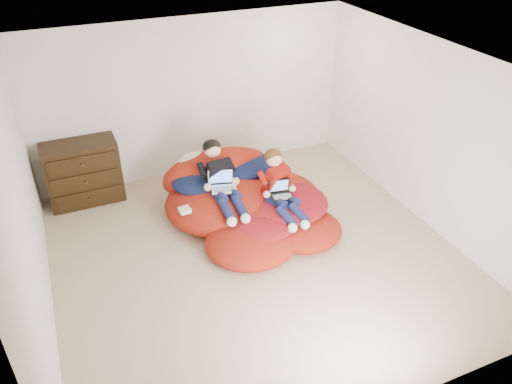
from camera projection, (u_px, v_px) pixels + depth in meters
name	position (u px, v px, depth m)	size (l,w,h in m)	color
room_shell	(256.00, 242.00, 6.36)	(5.10, 5.10, 2.77)	tan
dresser	(83.00, 173.00, 7.35)	(1.05, 0.59, 0.95)	black
beanbag_pile	(246.00, 201.00, 7.10)	(2.25, 2.37, 0.87)	#B02313
cream_pillow	(194.00, 162.00, 7.32)	(0.48, 0.31, 0.31)	beige
older_boy	(220.00, 176.00, 6.80)	(0.38, 1.18, 0.77)	black
younger_boy	(280.00, 185.00, 6.71)	(0.42, 1.00, 0.78)	#9B160D
laptop_white	(222.00, 184.00, 6.77)	(0.38, 0.38, 0.24)	white
laptop_black	(281.00, 192.00, 6.73)	(0.32, 0.27, 0.22)	black
power_adapter	(185.00, 210.00, 6.61)	(0.15, 0.15, 0.05)	white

